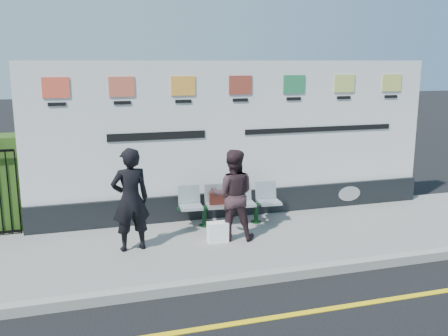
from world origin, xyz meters
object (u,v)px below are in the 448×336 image
billboard (239,150)px  woman_left (130,199)px  woman_right (233,195)px  bench (230,214)px

billboard → woman_left: size_ratio=4.78×
woman_right → bench: bearing=-87.9°
woman_left → woman_right: (1.71, 0.02, -0.06)m
billboard → woman_left: (-2.25, -1.33, -0.46)m
woman_left → woman_right: size_ratio=1.08×
bench → billboard: bearing=63.6°
bench → woman_left: 2.15m
billboard → bench: bearing=-120.9°
bench → woman_left: woman_left is taller
bench → woman_right: woman_right is taller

